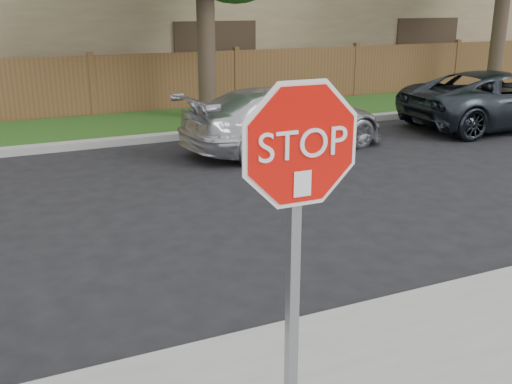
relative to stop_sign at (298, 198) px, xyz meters
name	(u,v)px	position (x,y,z in m)	size (l,w,h in m)	color
ground	(317,322)	(1.05, 1.48, -1.83)	(90.00, 90.00, 0.00)	black
far_curb	(123,141)	(1.05, 9.63, -1.75)	(70.00, 0.30, 0.15)	gray
grass_strip	(107,127)	(1.05, 11.28, -1.77)	(70.00, 3.00, 0.12)	#1E4714
fence	(93,88)	(1.05, 12.88, -1.03)	(70.00, 0.12, 1.60)	brown
stop_sign	(298,198)	(0.00, 0.00, 0.00)	(1.01, 0.13, 2.55)	gray
sedan_right	(285,119)	(3.97, 7.80, -1.20)	(1.77, 4.36, 1.26)	silver
sedan_far_right	(501,99)	(9.71, 7.67, -1.16)	(2.23, 4.83, 1.34)	#2C333A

